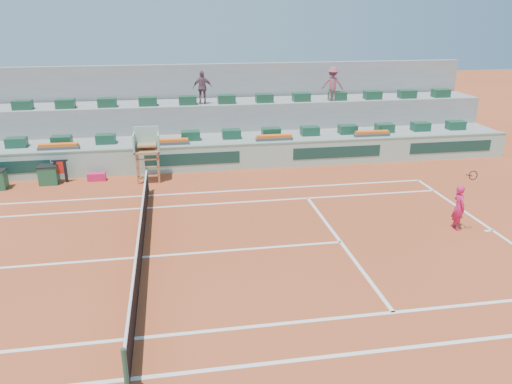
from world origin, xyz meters
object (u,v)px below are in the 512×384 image
drink_cooler_a (49,174)px  tennis_player (459,207)px  player_bag (97,177)px  umpire_chair (147,147)px

drink_cooler_a → tennis_player: 16.73m
player_bag → drink_cooler_a: drink_cooler_a is taller
player_bag → umpire_chair: umpire_chair is taller
umpire_chair → tennis_player: (10.72, -7.12, -0.74)m
tennis_player → drink_cooler_a: bearing=153.8°
player_bag → tennis_player: size_ratio=0.35×
umpire_chair → drink_cooler_a: 4.44m
umpire_chair → tennis_player: umpire_chair is taller
drink_cooler_a → tennis_player: tennis_player is taller
player_bag → tennis_player: 15.03m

